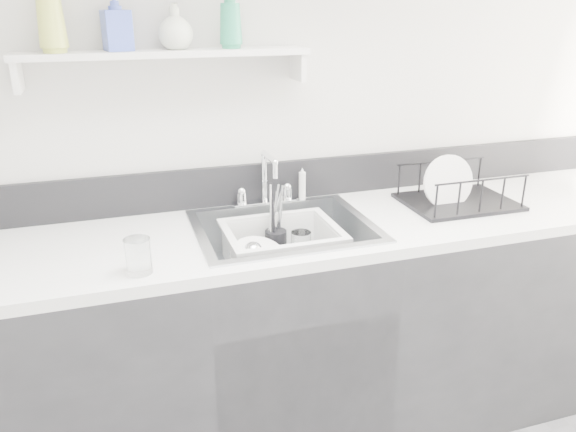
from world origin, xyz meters
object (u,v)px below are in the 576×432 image
object	(u,v)px
wash_tub	(282,249)
sink	(284,249)
counter_run	(284,335)
dish_rack	(459,186)

from	to	relation	value
wash_tub	sink	bearing A→B (deg)	-28.31
counter_run	sink	world-z (taller)	sink
counter_run	wash_tub	xyz separation A→B (m)	(-0.01, 0.00, 0.37)
counter_run	sink	xyz separation A→B (m)	(0.00, 0.00, 0.37)
sink	wash_tub	distance (m)	0.01
sink	wash_tub	world-z (taller)	sink
sink	counter_run	bearing A→B (deg)	0.00
counter_run	sink	size ratio (longest dim) A/B	5.00
counter_run	dish_rack	size ratio (longest dim) A/B	7.38
sink	dish_rack	world-z (taller)	dish_rack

